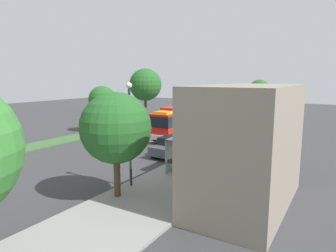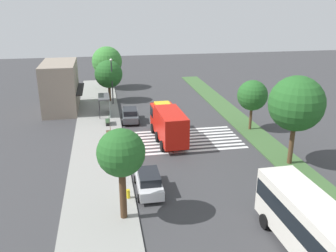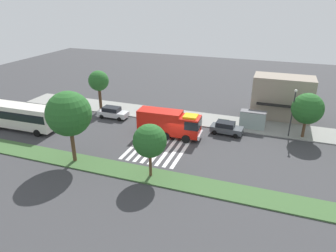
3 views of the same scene
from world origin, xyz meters
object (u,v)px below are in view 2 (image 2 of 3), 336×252
at_px(parked_car_mid, 130,115).
at_px(sidewalk_tree_center, 107,62).
at_px(fire_truck, 168,122).
at_px(parked_car_west, 149,181).
at_px(sidewalk_tree_west, 109,74).
at_px(median_tree_far_west, 296,104).
at_px(sidewalk_tree_far_west, 121,154).
at_px(bus_stop_shelter, 107,101).
at_px(bench_near_shelter, 108,121).
at_px(street_lamp, 112,78).
at_px(bench_west_of_shelter, 109,133).
at_px(fire_hydrant, 128,194).
at_px(transit_bus, 318,232).
at_px(median_tree_west, 252,95).

relative_size(parked_car_mid, sidewalk_tree_center, 0.64).
relative_size(fire_truck, parked_car_west, 1.84).
relative_size(sidewalk_tree_west, median_tree_far_west, 0.73).
distance_m(sidewalk_tree_far_west, median_tree_far_west, 16.76).
bearing_deg(bus_stop_shelter, bench_near_shelter, -179.83).
relative_size(parked_car_mid, street_lamp, 0.68).
bearing_deg(bench_near_shelter, bench_west_of_shelter, 180.00).
bearing_deg(bench_near_shelter, bus_stop_shelter, 0.17).
bearing_deg(fire_hydrant, fire_truck, -24.06).
xyz_separation_m(parked_car_west, sidewalk_tree_west, (27.31, 2.20, 3.21)).
distance_m(transit_bus, street_lamp, 36.93).
bearing_deg(street_lamp, fire_hydrant, -179.78).
height_order(fire_truck, parked_car_mid, fire_truck).
height_order(bench_west_of_shelter, sidewalk_tree_west, sidewalk_tree_west).
distance_m(bench_west_of_shelter, median_tree_far_west, 19.64).
bearing_deg(fire_hydrant, transit_bus, -131.89).
bearing_deg(bus_stop_shelter, sidewalk_tree_center, -2.11).
relative_size(fire_truck, median_tree_west, 1.49).
bearing_deg(street_lamp, parked_car_west, -175.97).
distance_m(parked_car_west, bench_near_shelter, 16.88).
bearing_deg(transit_bus, parked_car_mid, -164.38).
xyz_separation_m(parked_car_west, median_tree_west, (11.96, -13.42, 3.26)).
xyz_separation_m(parked_car_west, bench_west_of_shelter, (12.45, 2.74, -0.30)).
bearing_deg(sidewalk_tree_center, fire_hydrant, -179.22).
bearing_deg(fire_hydrant, sidewalk_tree_west, 1.01).
distance_m(sidewalk_tree_far_west, median_tree_west, 21.94).
bearing_deg(fire_hydrant, street_lamp, 0.22).
xyz_separation_m(bench_west_of_shelter, sidewalk_tree_west, (14.86, -0.54, 3.51)).
bearing_deg(fire_truck, sidewalk_tree_west, 16.56).
distance_m(street_lamp, median_tree_west, 20.41).
distance_m(parked_car_mid, street_lamp, 8.80).
bearing_deg(street_lamp, bench_near_shelter, 173.96).
height_order(transit_bus, sidewalk_tree_far_west, sidewalk_tree_far_west).
bearing_deg(median_tree_far_west, bench_west_of_shelter, 58.62).
bearing_deg(sidewalk_tree_center, median_tree_far_west, -154.73).
xyz_separation_m(sidewalk_tree_center, median_tree_far_west, (-33.08, -15.62, 1.27)).
bearing_deg(transit_bus, parked_car_west, -141.29).
bearing_deg(sidewalk_tree_far_west, street_lamp, -0.79).
height_order(street_lamp, median_tree_far_west, median_tree_far_west).
xyz_separation_m(fire_truck, sidewalk_tree_far_west, (-14.07, 5.67, 2.95)).
distance_m(parked_car_west, median_tree_far_west, 14.53).
distance_m(bench_near_shelter, sidewalk_tree_center, 19.44).
xyz_separation_m(bench_west_of_shelter, sidewalk_tree_center, (23.22, -0.54, 3.97)).
height_order(bench_west_of_shelter, fire_hydrant, bench_west_of_shelter).
bearing_deg(fire_truck, parked_car_west, 159.71).
xyz_separation_m(bus_stop_shelter, sidewalk_tree_center, (15.02, -0.55, 2.67)).
bearing_deg(fire_hydrant, bench_west_of_shelter, 4.45).
bearing_deg(sidewalk_tree_center, median_tree_west, -146.63).
bearing_deg(sidewalk_tree_far_west, bench_near_shelter, 1.54).
distance_m(bench_near_shelter, median_tree_far_west, 22.05).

